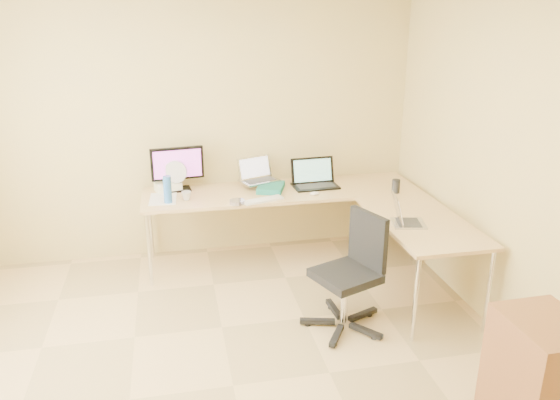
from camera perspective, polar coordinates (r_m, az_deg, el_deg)
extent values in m
plane|color=tan|center=(3.85, -4.95, -18.87)|extent=(4.50, 4.50, 0.00)
plane|color=#D3BB6C|center=(5.38, -8.34, 7.65)|extent=(4.50, 0.00, 4.50)
plane|color=#D3BB6C|center=(4.00, 25.83, 1.76)|extent=(0.00, 4.50, 4.50)
cube|color=tan|center=(5.36, 0.20, -2.64)|extent=(2.65, 0.70, 0.73)
cube|color=tan|center=(4.79, 14.30, -6.08)|extent=(0.70, 1.30, 0.73)
cube|color=black|center=(5.26, -10.71, 3.24)|extent=(0.51, 0.22, 0.43)
cube|color=#125F51|center=(5.22, -0.97, 1.32)|extent=(0.33, 0.38, 0.05)
cube|color=silver|center=(5.29, -2.22, 3.17)|extent=(0.43, 0.39, 0.23)
cube|color=black|center=(5.29, 3.77, 2.79)|extent=(0.45, 0.34, 0.27)
cube|color=silver|center=(4.93, -1.80, 0.00)|extent=(0.40, 0.22, 0.02)
ellipsoid|color=silver|center=(5.09, 3.65, 0.69)|extent=(0.10, 0.07, 0.03)
imported|color=silver|center=(5.02, -9.80, 0.45)|extent=(0.09, 0.09, 0.08)
cylinder|color=#A6A7C8|center=(4.88, -4.53, -0.20)|extent=(0.15, 0.15, 0.03)
cylinder|color=#2962B2|center=(4.94, -11.74, 1.06)|extent=(0.08, 0.08, 0.25)
cube|color=white|center=(5.09, -12.20, 0.12)|extent=(0.26, 0.36, 0.01)
cube|color=white|center=(5.31, -11.68, 1.39)|extent=(0.27, 0.23, 0.08)
cylinder|color=silver|center=(5.28, -10.90, 2.45)|extent=(0.26, 0.26, 0.28)
cylinder|color=black|center=(5.25, 12.08, 1.43)|extent=(0.10, 0.10, 0.13)
cube|color=silver|center=(4.49, 13.44, -1.28)|extent=(0.35, 0.30, 0.20)
cube|color=black|center=(4.21, 6.91, -7.27)|extent=(0.73, 0.73, 0.93)
cube|color=olive|center=(3.65, 25.57, -16.35)|extent=(0.44, 0.54, 0.73)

